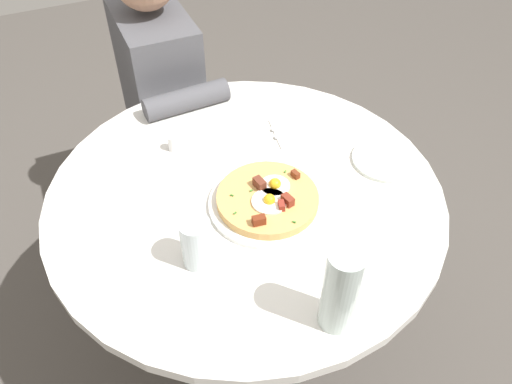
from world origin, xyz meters
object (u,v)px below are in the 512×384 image
Objects in this scene: breakfast_pizza at (268,198)px; water_bottle at (341,290)px; dining_table at (246,236)px; pizza_plate at (267,203)px; fork at (301,125)px; water_glass at (196,243)px; bread_plate at (385,160)px; person_seated at (166,123)px; knife at (305,132)px; salt_shaker at (173,143)px.

water_bottle reaches higher than breakfast_pizza.
pizza_plate is (-0.07, -0.03, 0.18)m from dining_table.
fork is 1.44× the size of water_glass.
bread_plate is 0.53m from water_bottle.
person_seated is 5.41× the size of water_bottle.
water_glass is (-0.31, 0.43, 0.06)m from knife.
pizza_plate reaches higher than fork.
water_glass is at bearing 113.80° from breakfast_pizza.
bread_plate is at bearing -118.60° from salt_shaker.
fork is 0.37m from salt_shaker.
person_seated is at bearing 3.05° from water_bottle.
dining_table is 8.06× the size of water_glass.
fork and knife have the same top height.
pizza_plate reaches higher than bread_plate.
bread_plate is at bearing -86.49° from breakfast_pizza.
dining_table is 0.51m from water_bottle.
water_bottle is at bearing -141.16° from water_glass.
dining_table is at bearing 24.04° from pizza_plate.
person_seated is 6.31× the size of knife.
breakfast_pizza reaches higher than pizza_plate.
pizza_plate is at bearing -153.64° from salt_shaker.
water_glass is at bearing 45.32° from knife.
water_bottle reaches higher than bread_plate.
breakfast_pizza is 0.24m from water_glass.
salt_shaker reaches higher than pizza_plate.
dining_table is 0.34m from knife.
breakfast_pizza is 0.36m from water_bottle.
dining_table is at bearing 3.03° from water_bottle.
dining_table is 5.61× the size of knife.
pizza_plate is 1.62× the size of fork.
breakfast_pizza is at bearing -132.53° from pizza_plate.
fork is (0.18, -0.25, 0.18)m from dining_table.
bread_plate is (0.02, -0.36, -0.00)m from pizza_plate.
water_glass is (-0.34, 0.43, 0.06)m from fork.
breakfast_pizza is at bearing -153.56° from salt_shaker.
salt_shaker is at bearing 61.40° from bread_plate.
bread_plate is (-0.05, -0.39, 0.18)m from dining_table.
dining_table is 0.20m from pizza_plate.
person_seated is at bearing -10.21° from salt_shaker.
bread_plate is 0.86× the size of water_bottle.
bread_plate is 0.58m from salt_shaker.
salt_shaker is (0.05, 0.37, 0.02)m from fork.
person_seated is at bearing 30.58° from bread_plate.
dining_table is 0.34m from water_glass.
water_bottle reaches higher than water_glass.
knife is 0.86× the size of water_bottle.
person_seated is at bearing -9.85° from water_glass.
dining_table is 0.43m from bread_plate.
bread_plate is 0.59m from water_glass.
fork is 0.56m from water_glass.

